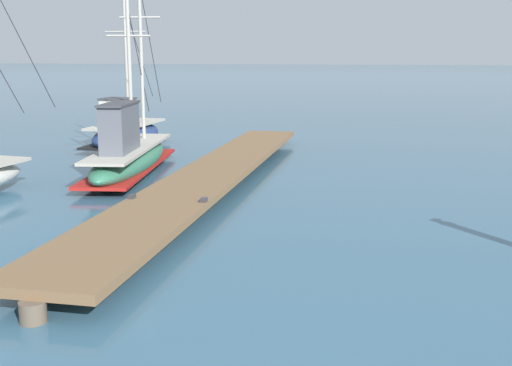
{
  "coord_description": "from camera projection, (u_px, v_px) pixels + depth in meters",
  "views": [
    {
      "loc": [
        0.65,
        -2.71,
        3.49
      ],
      "look_at": [
        -1.74,
        7.13,
        1.4
      ],
      "focal_mm": 44.25,
      "sensor_mm": 36.0,
      "label": 1
    }
  ],
  "objects": [
    {
      "name": "floating_dock",
      "position": [
        212.0,
        174.0,
        16.71
      ],
      "size": [
        2.4,
        17.96,
        0.53
      ],
      "color": "brown",
      "rests_on": "ground"
    },
    {
      "name": "fishing_boat_0",
      "position": [
        126.0,
        133.0,
        23.41
      ],
      "size": [
        1.81,
        4.87,
        5.53
      ],
      "color": "navy",
      "rests_on": "ground"
    },
    {
      "name": "fishing_boat_2",
      "position": [
        129.0,
        154.0,
        18.32
      ],
      "size": [
        2.57,
        7.89,
        6.05
      ],
      "color": "#337556",
      "rests_on": "ground"
    }
  ]
}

